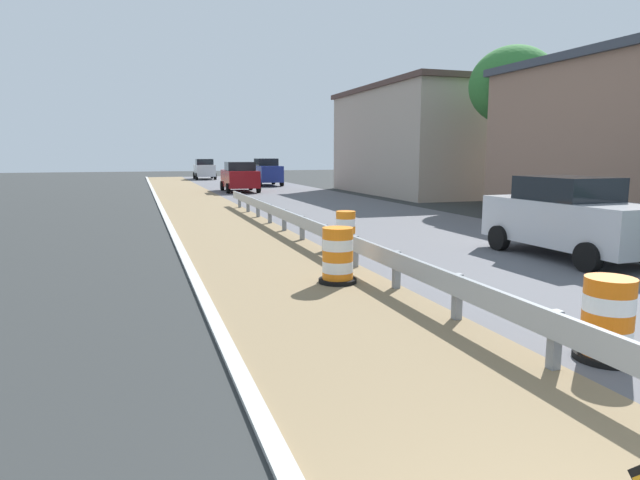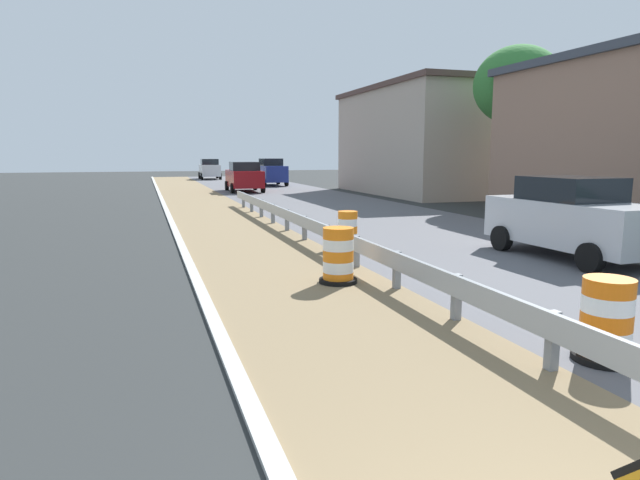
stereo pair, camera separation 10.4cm
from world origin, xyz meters
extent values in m
cube|color=slate|center=(2.19, 3.56, 0.35)|extent=(0.12, 0.12, 0.70)
cube|color=slate|center=(2.19, 5.59, 0.35)|extent=(0.12, 0.12, 0.70)
cube|color=slate|center=(2.19, 7.62, 0.35)|extent=(0.12, 0.12, 0.70)
cube|color=slate|center=(2.19, 9.65, 0.35)|extent=(0.12, 0.12, 0.70)
cube|color=slate|center=(2.19, 11.69, 0.35)|extent=(0.12, 0.12, 0.70)
cube|color=slate|center=(2.19, 13.72, 0.35)|extent=(0.12, 0.12, 0.70)
cube|color=slate|center=(2.19, 15.75, 0.35)|extent=(0.12, 0.12, 0.70)
cube|color=slate|center=(2.19, 17.78, 0.35)|extent=(0.12, 0.12, 0.70)
cube|color=slate|center=(2.19, 19.81, 0.35)|extent=(0.12, 0.12, 0.70)
cube|color=slate|center=(2.19, 21.84, 0.35)|extent=(0.12, 0.12, 0.70)
cube|color=slate|center=(2.19, 23.87, 0.35)|extent=(0.12, 0.12, 0.70)
cylinder|color=orange|center=(2.99, 3.60, 0.10)|extent=(0.58, 0.58, 0.20)
cylinder|color=white|center=(2.99, 3.60, 0.31)|extent=(0.58, 0.58, 0.20)
cylinder|color=orange|center=(2.99, 3.60, 0.51)|extent=(0.58, 0.58, 0.20)
cylinder|color=white|center=(2.99, 3.60, 0.71)|extent=(0.58, 0.58, 0.20)
cylinder|color=orange|center=(2.99, 3.60, 0.92)|extent=(0.58, 0.58, 0.20)
cylinder|color=black|center=(2.99, 3.60, 0.04)|extent=(0.73, 0.73, 0.08)
cylinder|color=orange|center=(1.31, 8.38, 0.11)|extent=(0.59, 0.59, 0.22)
cylinder|color=white|center=(1.31, 8.38, 0.32)|extent=(0.59, 0.59, 0.22)
cylinder|color=orange|center=(1.31, 8.38, 0.54)|extent=(0.59, 0.59, 0.22)
cylinder|color=white|center=(1.31, 8.38, 0.75)|extent=(0.59, 0.59, 0.22)
cylinder|color=orange|center=(1.31, 8.38, 0.97)|extent=(0.59, 0.59, 0.22)
cylinder|color=black|center=(1.31, 8.38, 0.04)|extent=(0.74, 0.74, 0.08)
cylinder|color=orange|center=(2.88, 12.03, 0.10)|extent=(0.51, 0.51, 0.20)
cylinder|color=white|center=(2.88, 12.03, 0.29)|extent=(0.51, 0.51, 0.20)
cylinder|color=orange|center=(2.88, 12.03, 0.49)|extent=(0.51, 0.51, 0.20)
cylinder|color=white|center=(2.88, 12.03, 0.69)|extent=(0.51, 0.51, 0.20)
cylinder|color=orange|center=(2.88, 12.03, 0.88)|extent=(0.51, 0.51, 0.20)
cylinder|color=black|center=(2.88, 12.03, 0.04)|extent=(0.64, 0.64, 0.08)
cube|color=maroon|center=(4.15, 34.63, 0.85)|extent=(2.06, 4.49, 1.07)
cube|color=black|center=(4.14, 34.46, 1.67)|extent=(1.80, 2.09, 0.56)
cylinder|color=black|center=(3.21, 36.12, 0.32)|extent=(0.24, 0.65, 0.64)
cylinder|color=black|center=(5.16, 36.07, 0.32)|extent=(0.24, 0.65, 0.64)
cylinder|color=black|center=(3.14, 33.19, 0.32)|extent=(0.24, 0.65, 0.64)
cylinder|color=black|center=(5.08, 33.15, 0.32)|extent=(0.24, 0.65, 0.64)
cube|color=navy|center=(7.44, 41.03, 0.93)|extent=(1.77, 4.35, 1.23)
cube|color=black|center=(7.44, 41.21, 1.83)|extent=(1.57, 2.01, 0.56)
cylinder|color=black|center=(8.29, 39.60, 0.32)|extent=(0.23, 0.64, 0.64)
cylinder|color=black|center=(6.56, 39.62, 0.32)|extent=(0.23, 0.64, 0.64)
cylinder|color=black|center=(8.32, 42.45, 0.32)|extent=(0.23, 0.64, 0.64)
cylinder|color=black|center=(6.60, 42.47, 0.32)|extent=(0.23, 0.64, 0.64)
cube|color=silver|center=(4.06, 53.56, 0.87)|extent=(1.85, 4.38, 1.09)
cube|color=black|center=(4.06, 53.38, 1.69)|extent=(1.62, 2.03, 0.56)
cylinder|color=black|center=(3.22, 55.01, 0.32)|extent=(0.23, 0.64, 0.64)
cylinder|color=black|center=(4.97, 54.97, 0.32)|extent=(0.23, 0.64, 0.64)
cylinder|color=black|center=(3.15, 52.15, 0.32)|extent=(0.23, 0.64, 0.64)
cylinder|color=black|center=(4.91, 52.11, 0.32)|extent=(0.23, 0.64, 0.64)
cube|color=silver|center=(7.48, 9.05, 0.84)|extent=(1.96, 4.39, 1.05)
cube|color=black|center=(7.48, 9.23, 1.65)|extent=(1.70, 2.05, 0.56)
cylinder|color=black|center=(6.62, 7.59, 0.32)|extent=(0.24, 0.65, 0.64)
cylinder|color=black|center=(8.34, 10.51, 0.32)|extent=(0.24, 0.65, 0.64)
cylinder|color=black|center=(6.53, 10.45, 0.32)|extent=(0.24, 0.65, 0.64)
cube|color=#AD9E8E|center=(15.03, 29.61, 3.13)|extent=(7.66, 12.58, 6.25)
cube|color=#4C3833|center=(15.03, 29.61, 6.40)|extent=(7.97, 13.08, 0.30)
cylinder|color=brown|center=(14.16, 20.19, 1.98)|extent=(0.36, 0.36, 3.97)
ellipsoid|color=#337533|center=(14.16, 20.19, 5.54)|extent=(3.93, 3.93, 3.53)
camera|label=1|loc=(-2.29, -1.29, 2.47)|focal=30.65mm
camera|label=2|loc=(-2.19, -1.33, 2.47)|focal=30.65mm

